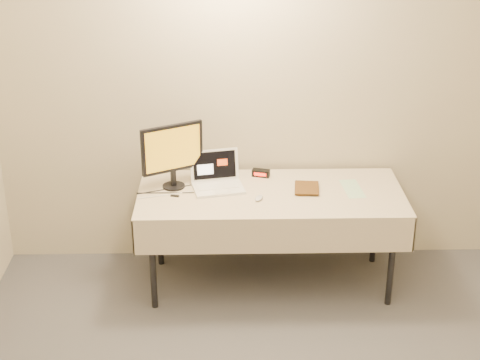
{
  "coord_description": "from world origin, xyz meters",
  "views": [
    {
      "loc": [
        -0.32,
        -2.59,
        2.93
      ],
      "look_at": [
        -0.22,
        1.99,
        0.86
      ],
      "focal_mm": 55.0,
      "sensor_mm": 36.0,
      "label": 1
    }
  ],
  "objects_px": {
    "laptop": "(217,179)",
    "book": "(295,175)",
    "table": "(271,200)",
    "monitor": "(172,151)"
  },
  "relations": [
    {
      "from": "table",
      "to": "monitor",
      "type": "height_order",
      "value": "monitor"
    },
    {
      "from": "monitor",
      "to": "book",
      "type": "bearing_deg",
      "value": -31.33
    },
    {
      "from": "laptop",
      "to": "book",
      "type": "distance_m",
      "value": 0.56
    },
    {
      "from": "laptop",
      "to": "book",
      "type": "height_order",
      "value": "laptop"
    },
    {
      "from": "laptop",
      "to": "book",
      "type": "bearing_deg",
      "value": -18.45
    },
    {
      "from": "monitor",
      "to": "book",
      "type": "relative_size",
      "value": 2.07
    },
    {
      "from": "monitor",
      "to": "book",
      "type": "distance_m",
      "value": 0.87
    },
    {
      "from": "laptop",
      "to": "monitor",
      "type": "xyz_separation_m",
      "value": [
        -0.31,
        -0.01,
        0.21
      ]
    },
    {
      "from": "monitor",
      "to": "book",
      "type": "xyz_separation_m",
      "value": [
        0.86,
        -0.06,
        -0.16
      ]
    },
    {
      "from": "table",
      "to": "monitor",
      "type": "bearing_deg",
      "value": 171.21
    }
  ]
}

